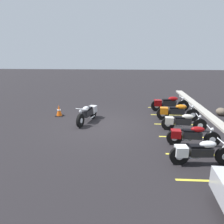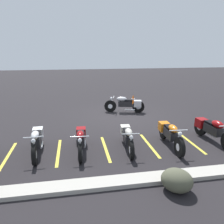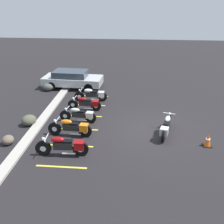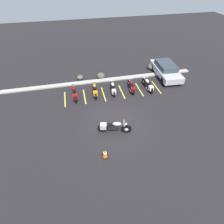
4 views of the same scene
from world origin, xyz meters
name	(u,v)px [view 4 (image 4 of 4)]	position (x,y,z in m)	size (l,w,h in m)	color
ground	(117,124)	(0.00, 0.00, 0.00)	(60.00, 60.00, 0.00)	black
motorcycle_silver_featured	(113,127)	(-0.47, -0.63, 0.47)	(2.19, 0.88, 0.88)	black
parked_bike_0	(74,93)	(-2.70, 3.88, 0.48)	(0.64, 2.30, 0.90)	black
parked_bike_1	(95,90)	(-0.98, 3.95, 0.46)	(0.62, 2.20, 0.87)	black
parked_bike_2	(113,88)	(0.58, 3.89, 0.43)	(0.58, 2.04, 0.80)	black
parked_bike_3	(131,86)	(2.21, 3.84, 0.43)	(0.57, 2.04, 0.80)	black
parked_bike_4	(148,85)	(3.69, 3.69, 0.45)	(0.60, 2.13, 0.84)	black
car_silver	(166,70)	(6.25, 5.60, 0.68)	(2.05, 4.40, 1.29)	black
concrete_curb	(102,80)	(0.00, 5.99, 0.06)	(18.00, 0.50, 0.12)	#A8A399
landscape_rock_0	(101,76)	(-0.03, 6.51, 0.28)	(0.78, 0.69, 0.57)	#4F503D
landscape_rock_1	(151,67)	(5.44, 7.23, 0.28)	(0.81, 0.67, 0.55)	#495049
landscape_rock_2	(80,77)	(-2.01, 6.74, 0.22)	(0.58, 0.53, 0.44)	brown
traffic_cone	(105,153)	(-1.35, -2.44, 0.30)	(0.40, 0.40, 0.63)	black
stall_line_0	(65,99)	(-3.54, 3.82, 0.00)	(0.10, 2.10, 0.00)	gold
stall_line_1	(85,97)	(-1.91, 3.82, 0.00)	(0.10, 2.10, 0.00)	gold
stall_line_2	(103,94)	(-0.28, 3.82, 0.00)	(0.10, 2.10, 0.00)	gold
stall_line_3	(122,92)	(1.36, 3.82, 0.00)	(0.10, 2.10, 0.00)	gold
stall_line_4	(139,89)	(2.99, 3.82, 0.00)	(0.10, 2.10, 0.00)	gold
stall_line_5	(156,87)	(4.62, 3.82, 0.00)	(0.10, 2.10, 0.00)	gold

